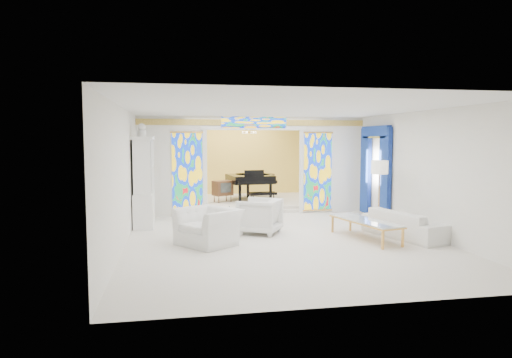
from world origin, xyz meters
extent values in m
plane|color=silver|center=(0.00, 0.00, 0.00)|extent=(12.00, 12.00, 0.00)
cube|color=white|center=(0.00, 0.00, 3.00)|extent=(7.00, 12.00, 0.02)
cube|color=silver|center=(0.00, 6.00, 1.50)|extent=(7.00, 0.02, 3.00)
cube|color=silver|center=(0.00, -6.00, 1.50)|extent=(7.00, 0.02, 3.00)
cube|color=silver|center=(-3.50, 0.00, 1.50)|extent=(0.02, 12.00, 3.00)
cube|color=silver|center=(3.50, 0.00, 1.50)|extent=(0.02, 12.00, 3.00)
cube|color=silver|center=(-2.50, 2.00, 1.50)|extent=(2.00, 0.18, 3.00)
cube|color=silver|center=(2.50, 2.00, 1.50)|extent=(2.00, 0.18, 3.00)
cube|color=silver|center=(0.00, 2.00, 2.80)|extent=(3.00, 0.18, 0.40)
cube|color=white|center=(-1.50, 1.90, 1.30)|extent=(0.12, 0.06, 2.60)
cube|color=white|center=(1.50, 1.90, 1.30)|extent=(0.12, 0.06, 2.60)
cube|color=white|center=(0.00, 1.90, 2.65)|extent=(3.24, 0.06, 0.12)
cube|color=#E9C558|center=(0.00, 1.90, 2.82)|extent=(7.00, 0.05, 0.18)
cube|color=gold|center=(-2.03, 1.89, 1.30)|extent=(0.90, 0.04, 2.40)
cube|color=gold|center=(2.03, 1.89, 1.30)|extent=(0.90, 0.04, 2.40)
cube|color=gold|center=(0.00, 1.89, 2.82)|extent=(2.00, 0.04, 0.34)
cube|color=silver|center=(0.00, 4.10, 0.09)|extent=(6.80, 3.80, 0.18)
cube|color=#F0CD53|center=(0.00, 5.88, 1.50)|extent=(6.70, 0.10, 2.90)
cylinder|color=gold|center=(0.20, 4.00, 2.55)|extent=(0.48, 0.48, 0.30)
cube|color=navy|center=(3.40, 0.05, 1.35)|extent=(0.12, 0.55, 2.60)
cube|color=navy|center=(3.40, 1.35, 1.35)|extent=(0.12, 0.55, 2.60)
cube|color=navy|center=(3.40, 0.70, 2.55)|extent=(0.14, 1.70, 0.30)
cube|color=gold|center=(3.40, 0.70, 2.38)|extent=(0.12, 1.50, 0.06)
cube|color=white|center=(-3.22, 0.60, 0.45)|extent=(0.50, 1.40, 0.90)
cube|color=white|center=(-3.22, 0.60, 1.60)|extent=(0.44, 1.30, 1.40)
cube|color=silver|center=(-2.99, 0.60, 1.60)|extent=(0.01, 1.20, 1.30)
cube|color=white|center=(-3.22, 0.60, 2.34)|extent=(0.56, 1.46, 0.08)
cylinder|color=white|center=(-3.22, 0.25, 2.46)|extent=(0.22, 0.22, 0.16)
sphere|color=white|center=(-3.22, 0.25, 2.62)|extent=(0.20, 0.20, 0.20)
imported|color=white|center=(-1.70, -1.90, 0.40)|extent=(1.60, 1.63, 0.80)
imported|color=silver|center=(-0.37, -0.94, 0.43)|extent=(1.29, 1.28, 0.87)
imported|color=silver|center=(2.95, -1.98, 0.32)|extent=(1.41, 2.33, 0.64)
cylinder|color=white|center=(-1.15, -1.26, 0.55)|extent=(0.46, 0.46, 0.03)
cylinder|color=white|center=(-1.15, -1.26, 0.28)|extent=(0.08, 0.08, 0.53)
cylinder|color=white|center=(-1.15, -1.26, 0.01)|extent=(0.31, 0.31, 0.03)
imported|color=white|center=(-1.15, -1.26, 0.66)|extent=(0.19, 0.19, 0.18)
cube|color=silver|center=(1.91, -2.04, 0.44)|extent=(1.04, 2.11, 0.04)
cube|color=gold|center=(1.91, -2.04, 0.42)|extent=(1.08, 2.15, 0.03)
cube|color=gold|center=(1.87, -3.04, 0.21)|extent=(0.05, 0.05, 0.42)
cube|color=gold|center=(2.38, -2.92, 0.21)|extent=(0.05, 0.05, 0.42)
cube|color=gold|center=(1.44, -1.16, 0.21)|extent=(0.05, 0.05, 0.42)
cube|color=gold|center=(1.95, -1.04, 0.21)|extent=(0.05, 0.05, 0.42)
cylinder|color=gold|center=(2.80, -0.86, 0.02)|extent=(0.30, 0.30, 0.03)
cylinder|color=gold|center=(2.80, -0.86, 0.81)|extent=(0.03, 0.03, 1.61)
cylinder|color=white|center=(2.80, -0.86, 1.59)|extent=(0.43, 0.43, 0.34)
cube|color=black|center=(0.20, 3.92, 0.93)|extent=(1.59, 1.68, 0.28)
cylinder|color=black|center=(0.46, 4.29, 0.93)|extent=(1.57, 1.57, 0.28)
cube|color=black|center=(0.30, 3.04, 0.89)|extent=(1.35, 0.44, 0.10)
cube|color=white|center=(0.31, 2.96, 0.91)|extent=(1.23, 0.24, 0.03)
cube|color=black|center=(0.26, 3.38, 1.14)|extent=(0.69, 0.11, 0.25)
cube|color=black|center=(0.37, 2.45, 0.57)|extent=(0.92, 0.44, 0.08)
cylinder|color=black|center=(-0.26, 3.17, 0.49)|extent=(0.11, 0.11, 0.61)
cylinder|color=black|center=(0.82, 3.29, 0.49)|extent=(0.11, 0.11, 0.61)
cylinder|color=black|center=(0.24, 4.52, 0.49)|extent=(0.11, 0.11, 0.61)
cube|color=brown|center=(-0.79, 3.59, 0.65)|extent=(0.74, 0.65, 0.50)
cube|color=#3B413E|center=(-0.71, 3.40, 0.68)|extent=(0.37, 0.19, 0.32)
cone|color=brown|center=(-0.95, 3.35, 0.29)|extent=(0.05, 0.05, 0.22)
cone|color=brown|center=(-0.51, 3.56, 0.29)|extent=(0.05, 0.05, 0.22)
cone|color=brown|center=(-1.08, 3.63, 0.29)|extent=(0.05, 0.05, 0.22)
cone|color=brown|center=(-0.64, 3.83, 0.29)|extent=(0.05, 0.05, 0.22)
camera|label=1|loc=(-2.44, -11.82, 2.32)|focal=32.00mm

